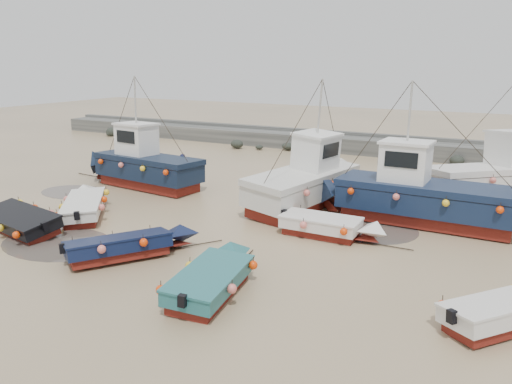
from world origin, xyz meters
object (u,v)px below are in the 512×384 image
(cabin_boat_0, at_px, (140,163))
(cabin_boat_2, at_px, (412,193))
(cabin_boat_1, at_px, (309,179))
(dinghy_0, at_px, (85,203))
(dinghy_1, at_px, (129,243))
(dinghy_2, at_px, (214,275))
(person, at_px, (183,186))
(dinghy_5, at_px, (329,224))
(cabin_boat_3, at_px, (508,176))
(dinghy_4, at_px, (17,218))

(cabin_boat_0, relative_size, cabin_boat_2, 0.89)
(cabin_boat_0, bearing_deg, cabin_boat_1, -78.34)
(cabin_boat_0, bearing_deg, dinghy_0, -161.09)
(dinghy_0, height_order, dinghy_1, same)
(dinghy_1, height_order, cabin_boat_0, cabin_boat_0)
(cabin_boat_0, xyz_separation_m, cabin_boat_2, (15.12, 0.61, -0.04))
(dinghy_2, height_order, cabin_boat_1, cabin_boat_1)
(person, bearing_deg, cabin_boat_1, 145.90)
(dinghy_1, relative_size, person, 2.79)
(dinghy_5, relative_size, cabin_boat_3, 0.62)
(dinghy_0, relative_size, dinghy_1, 1.05)
(cabin_boat_1, xyz_separation_m, cabin_boat_2, (5.12, -0.36, -0.03))
(dinghy_5, distance_m, cabin_boat_1, 4.88)
(dinghy_4, height_order, cabin_boat_1, cabin_boat_1)
(dinghy_2, bearing_deg, dinghy_1, 159.91)
(cabin_boat_1, bearing_deg, cabin_boat_2, 7.32)
(dinghy_4, xyz_separation_m, cabin_boat_3, (18.51, 14.92, 0.79))
(dinghy_2, height_order, cabin_boat_2, cabin_boat_2)
(dinghy_0, distance_m, dinghy_2, 10.62)
(dinghy_1, distance_m, dinghy_4, 6.45)
(dinghy_2, distance_m, dinghy_4, 10.79)
(dinghy_1, xyz_separation_m, dinghy_2, (4.29, -0.89, 0.00))
(cabin_boat_1, bearing_deg, person, -169.70)
(person, bearing_deg, cabin_boat_3, 164.74)
(dinghy_0, distance_m, cabin_boat_3, 21.25)
(dinghy_1, distance_m, cabin_boat_0, 11.00)
(dinghy_2, relative_size, cabin_boat_1, 0.58)
(dinghy_1, relative_size, dinghy_5, 0.97)
(dinghy_0, height_order, dinghy_4, same)
(cabin_boat_0, relative_size, cabin_boat_3, 1.08)
(dinghy_2, distance_m, cabin_boat_3, 17.80)
(dinghy_0, bearing_deg, cabin_boat_3, -5.41)
(cabin_boat_3, xyz_separation_m, person, (-16.65, -5.35, -1.33))
(cabin_boat_3, bearing_deg, dinghy_2, -66.13)
(dinghy_1, distance_m, person, 10.79)
(dinghy_1, relative_size, cabin_boat_2, 0.49)
(cabin_boat_3, relative_size, person, 4.65)
(dinghy_1, height_order, dinghy_5, same)
(dinghy_2, bearing_deg, dinghy_5, 68.43)
(dinghy_5, height_order, person, dinghy_5)
(dinghy_1, xyz_separation_m, cabin_boat_2, (8.37, 9.25, 0.77))
(dinghy_2, xyz_separation_m, cabin_boat_1, (-1.05, 10.50, 0.79))
(dinghy_4, bearing_deg, dinghy_1, -81.07)
(dinghy_4, bearing_deg, cabin_boat_3, -40.55)
(person, bearing_deg, dinghy_4, 45.87)
(dinghy_5, bearing_deg, dinghy_2, -13.10)
(dinghy_4, relative_size, cabin_boat_0, 0.68)
(dinghy_0, relative_size, cabin_boat_0, 0.58)
(cabin_boat_3, bearing_deg, cabin_boat_2, -72.53)
(dinghy_1, distance_m, cabin_boat_1, 10.17)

